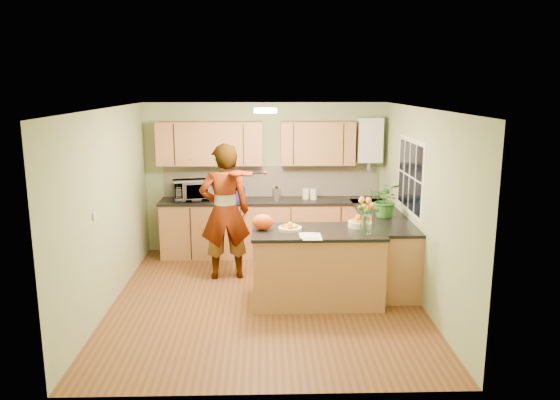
{
  "coord_description": "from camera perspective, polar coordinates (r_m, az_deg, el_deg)",
  "views": [
    {
      "loc": [
        -0.01,
        -6.78,
        2.8
      ],
      "look_at": [
        0.19,
        0.5,
        1.24
      ],
      "focal_mm": 35.0,
      "sensor_mm": 36.0,
      "label": 1
    }
  ],
  "objects": [
    {
      "name": "back_counter",
      "position": [
        9.03,
        -0.85,
        -2.87
      ],
      "size": [
        3.64,
        0.62,
        0.94
      ],
      "color": "#B37647",
      "rests_on": "floor"
    },
    {
      "name": "wall_back",
      "position": [
        9.16,
        -1.52,
        2.33
      ],
      "size": [
        4.0,
        0.02,
        2.5
      ],
      "primitive_type": "cube",
      "color": "#9CAD7B",
      "rests_on": "floor"
    },
    {
      "name": "blue_box",
      "position": [
        8.89,
        -4.61,
        0.66
      ],
      "size": [
        0.31,
        0.25,
        0.22
      ],
      "primitive_type": "cube",
      "rotation": [
        0.0,
        0.0,
        0.22
      ],
      "color": "navy",
      "rests_on": "back_counter"
    },
    {
      "name": "peninsula_island",
      "position": [
        7.13,
        3.87,
        -6.91
      ],
      "size": [
        1.68,
        0.86,
        0.96
      ],
      "color": "#B37647",
      "rests_on": "floor"
    },
    {
      "name": "potted_plant",
      "position": [
        7.84,
        11.04,
        0.03
      ],
      "size": [
        0.56,
        0.52,
        0.51
      ],
      "primitive_type": "imported",
      "rotation": [
        0.0,
        0.0,
        -0.33
      ],
      "color": "#307226",
      "rests_on": "right_counter"
    },
    {
      "name": "ceiling",
      "position": [
        6.79,
        -1.54,
        9.54
      ],
      "size": [
        4.0,
        4.5,
        0.02
      ],
      "primitive_type": "cube",
      "color": "silver",
      "rests_on": "wall_back"
    },
    {
      "name": "papers",
      "position": [
        6.69,
        3.32,
        -3.82
      ],
      "size": [
        0.24,
        0.33,
        0.01
      ],
      "primitive_type": "cube",
      "color": "white",
      "rests_on": "peninsula_island"
    },
    {
      "name": "kettle",
      "position": [
        8.87,
        -0.37,
        0.68
      ],
      "size": [
        0.14,
        0.14,
        0.27
      ],
      "rotation": [
        0.0,
        0.0,
        0.14
      ],
      "color": "silver",
      "rests_on": "back_counter"
    },
    {
      "name": "violinist",
      "position": [
        7.89,
        -5.78,
        -1.23
      ],
      "size": [
        0.78,
        0.57,
        1.98
      ],
      "primitive_type": "imported",
      "rotation": [
        0.0,
        0.0,
        3.28
      ],
      "color": "#E6B38D",
      "rests_on": "floor"
    },
    {
      "name": "wall_front",
      "position": [
        4.79,
        -1.41,
        -6.8
      ],
      "size": [
        4.0,
        0.02,
        2.5
      ],
      "primitive_type": "cube",
      "color": "#9CAD7B",
      "rests_on": "floor"
    },
    {
      "name": "jar_white",
      "position": [
        8.94,
        3.53,
        0.61
      ],
      "size": [
        0.15,
        0.15,
        0.17
      ],
      "primitive_type": "cylinder",
      "rotation": [
        0.0,
        0.0,
        -0.36
      ],
      "color": "white",
      "rests_on": "back_counter"
    },
    {
      "name": "jar_cream",
      "position": [
        8.98,
        2.73,
        0.67
      ],
      "size": [
        0.13,
        0.13,
        0.17
      ],
      "primitive_type": "cylinder",
      "rotation": [
        0.0,
        0.0,
        -0.23
      ],
      "color": "#FAE9C8",
      "rests_on": "back_counter"
    },
    {
      "name": "orange_bag",
      "position": [
        6.98,
        -1.83,
        -2.31
      ],
      "size": [
        0.33,
        0.31,
        0.21
      ],
      "primitive_type": "ellipsoid",
      "rotation": [
        0.0,
        0.0,
        0.34
      ],
      "color": "#E34912",
      "rests_on": "peninsula_island"
    },
    {
      "name": "floor",
      "position": [
        7.33,
        -1.43,
        -10.37
      ],
      "size": [
        4.5,
        4.5,
        0.0
      ],
      "primitive_type": "plane",
      "color": "brown",
      "rests_on": "ground"
    },
    {
      "name": "orange_bowl",
      "position": [
        7.19,
        8.19,
        -2.31
      ],
      "size": [
        0.27,
        0.27,
        0.16
      ],
      "color": "#FAE9C8",
      "rests_on": "peninsula_island"
    },
    {
      "name": "violin",
      "position": [
        7.55,
        -4.48,
        2.79
      ],
      "size": [
        0.67,
        0.59,
        0.17
      ],
      "primitive_type": null,
      "rotation": [
        0.17,
        0.0,
        -0.61
      ],
      "color": "#540E05",
      "rests_on": "violinist"
    },
    {
      "name": "boiler",
      "position": [
        9.08,
        9.32,
        6.2
      ],
      "size": [
        0.4,
        0.3,
        0.86
      ],
      "color": "white",
      "rests_on": "wall_back"
    },
    {
      "name": "microwave",
      "position": [
        8.98,
        -9.19,
        1.02
      ],
      "size": [
        0.67,
        0.53,
        0.33
      ],
      "primitive_type": "imported",
      "rotation": [
        0.0,
        0.0,
        0.24
      ],
      "color": "white",
      "rests_on": "back_counter"
    },
    {
      "name": "right_counter",
      "position": [
        8.16,
        10.6,
        -4.73
      ],
      "size": [
        0.62,
        2.24,
        0.94
      ],
      "color": "#B37647",
      "rests_on": "floor"
    },
    {
      "name": "ceiling_lamp",
      "position": [
        7.09,
        -1.54,
        9.33
      ],
      "size": [
        0.3,
        0.3,
        0.07
      ],
      "color": "#FFEABF",
      "rests_on": "ceiling"
    },
    {
      "name": "window_right",
      "position": [
        7.75,
        13.41,
        2.46
      ],
      "size": [
        0.01,
        1.3,
        1.05
      ],
      "color": "white",
      "rests_on": "wall_right"
    },
    {
      "name": "fruit_dish",
      "position": [
        6.96,
        1.06,
        -2.87
      ],
      "size": [
        0.3,
        0.3,
        0.1
      ],
      "color": "#FAE9C8",
      "rests_on": "peninsula_island"
    },
    {
      "name": "upper_cabinets",
      "position": [
        8.91,
        -2.67,
        5.94
      ],
      "size": [
        3.2,
        0.34,
        0.7
      ],
      "color": "#B37647",
      "rests_on": "wall_back"
    },
    {
      "name": "wall_left",
      "position": [
        7.23,
        -17.53,
        -0.86
      ],
      "size": [
        0.02,
        4.5,
        2.5
      ],
      "primitive_type": "cube",
      "color": "#9CAD7B",
      "rests_on": "floor"
    },
    {
      "name": "light_switch",
      "position": [
        6.66,
        -18.82,
        -1.59
      ],
      "size": [
        0.02,
        0.09,
        0.09
      ],
      "primitive_type": "cube",
      "color": "white",
      "rests_on": "wall_left"
    },
    {
      "name": "splashback",
      "position": [
        9.16,
        -0.89,
        2.01
      ],
      "size": [
        3.6,
        0.02,
        0.52
      ],
      "primitive_type": "cube",
      "color": "white",
      "rests_on": "back_counter"
    },
    {
      "name": "flower_vase",
      "position": [
        6.82,
        9.14,
        -0.71
      ],
      "size": [
        0.28,
        0.28,
        0.52
      ],
      "rotation": [
        0.0,
        0.0,
        -0.29
      ],
      "color": "silver",
      "rests_on": "peninsula_island"
    },
    {
      "name": "wall_right",
      "position": [
        7.24,
        14.56,
        -0.68
      ],
      "size": [
        0.02,
        4.5,
        2.5
      ],
      "primitive_type": "cube",
      "color": "#9CAD7B",
      "rests_on": "floor"
    }
  ]
}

